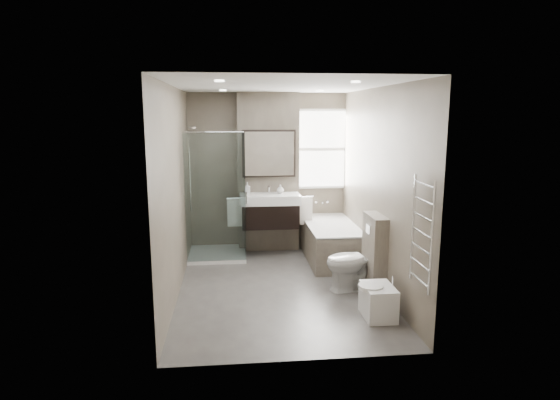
{
  "coord_description": "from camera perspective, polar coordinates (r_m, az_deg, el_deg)",
  "views": [
    {
      "loc": [
        -0.59,
        -5.87,
        2.28
      ],
      "look_at": [
        0.03,
        0.15,
        1.14
      ],
      "focal_mm": 30.0,
      "sensor_mm": 36.0,
      "label": 1
    }
  ],
  "objects": [
    {
      "name": "mirror_cabinet",
      "position": [
        7.53,
        -1.37,
        5.67
      ],
      "size": [
        0.86,
        0.08,
        0.76
      ],
      "color": "black",
      "rests_on": "vanity_pier"
    },
    {
      "name": "window",
      "position": [
        7.91,
        5.03,
        6.2
      ],
      "size": [
        0.98,
        0.06,
        1.33
      ],
      "color": "white",
      "rests_on": "room"
    },
    {
      "name": "towel_radiator",
      "position": [
        4.79,
        16.93,
        -3.84
      ],
      "size": [
        0.03,
        0.49,
        1.1
      ],
      "color": "silver",
      "rests_on": "room"
    },
    {
      "name": "soap_bottle_b",
      "position": [
        7.5,
        0.05,
        1.36
      ],
      "size": [
        0.11,
        0.11,
        0.14
      ],
      "primitive_type": "imported",
      "color": "white",
      "rests_on": "vanity"
    },
    {
      "name": "vanity_pier",
      "position": [
        7.73,
        -1.45,
        3.34
      ],
      "size": [
        1.0,
        0.25,
        2.6
      ],
      "primitive_type": "cube",
      "color": "#655C4F",
      "rests_on": "ground"
    },
    {
      "name": "room",
      "position": [
        5.98,
        -0.14,
        1.2
      ],
      "size": [
        2.7,
        3.9,
        2.7
      ],
      "color": "#4D4A47",
      "rests_on": "ground"
    },
    {
      "name": "towel_right",
      "position": [
        7.53,
        3.04,
        -1.35
      ],
      "size": [
        0.24,
        0.06,
        0.44
      ],
      "primitive_type": "cube",
      "color": "silver",
      "rests_on": "vanity_pier"
    },
    {
      "name": "cistern_box",
      "position": [
        6.16,
        11.44,
        -6.37
      ],
      "size": [
        0.19,
        0.55,
        1.0
      ],
      "color": "#655C4F",
      "rests_on": "ground"
    },
    {
      "name": "towel_left",
      "position": [
        7.44,
        -5.52,
        -1.53
      ],
      "size": [
        0.24,
        0.06,
        0.44
      ],
      "primitive_type": "cube",
      "color": "silver",
      "rests_on": "vanity_pier"
    },
    {
      "name": "soap_bottle_a",
      "position": [
        7.4,
        -4.0,
        1.42
      ],
      "size": [
        0.09,
        0.09,
        0.2
      ],
      "primitive_type": "imported",
      "color": "white",
      "rests_on": "vanity"
    },
    {
      "name": "shower_enclosure",
      "position": [
        7.44,
        -6.96,
        -3.36
      ],
      "size": [
        0.9,
        0.9,
        2.0
      ],
      "color": "white",
      "rests_on": "ground"
    },
    {
      "name": "bathtub",
      "position": [
        7.4,
        6.18,
        -4.84
      ],
      "size": [
        0.75,
        1.6,
        0.57
      ],
      "color": "#655C4F",
      "rests_on": "ground"
    },
    {
      "name": "toilet",
      "position": [
        6.19,
        9.09,
        -7.36
      ],
      "size": [
        0.81,
        0.54,
        0.77
      ],
      "primitive_type": "imported",
      "rotation": [
        0.0,
        0.0,
        -1.41
      ],
      "color": "white",
      "rests_on": "ground"
    },
    {
      "name": "bidet",
      "position": [
        5.49,
        11.84,
        -11.93
      ],
      "size": [
        0.4,
        0.46,
        0.48
      ],
      "color": "white",
      "rests_on": "ground"
    },
    {
      "name": "vanity",
      "position": [
        7.48,
        -1.22,
        -1.25
      ],
      "size": [
        0.95,
        0.47,
        0.66
      ],
      "color": "black",
      "rests_on": "vanity_pier"
    }
  ]
}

